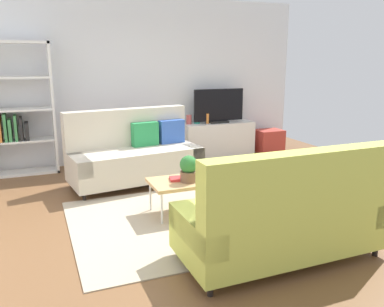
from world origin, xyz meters
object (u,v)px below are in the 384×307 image
Objects in this scene: coffee_table at (195,181)px; table_book_0 at (180,179)px; storage_trunk at (269,141)px; vase_1 at (197,118)px; couch_beige at (135,154)px; bottle_0 at (208,119)px; couch_green at (283,216)px; tv_console at (218,139)px; bookshelf at (15,114)px; vase_0 at (189,120)px; potted_plant at (189,169)px; tv at (219,106)px.

coffee_table is 0.19m from table_book_0.
storage_trunk is 1.61m from vase_1.
couch_beige is 1.94m from vase_1.
bottle_0 reaches higher than storage_trunk.
couch_green is 3.67× the size of storage_trunk.
bookshelf is (-3.54, 0.02, 0.66)m from tv_console.
vase_1 reaches higher than vase_0.
couch_green is at bearing -99.36° from vase_0.
bottle_0 is (1.40, 2.59, 0.16)m from potted_plant.
storage_trunk is 2.75× the size of bottle_0.
tv_console is 1.11m from storage_trunk.
potted_plant is at bearing -114.52° from vase_1.
couch_green reaches higher than bottle_0.
tv_console is 3.05m from table_book_0.
table_book_0 is at bearing -113.74° from vase_0.
coffee_table is 3.02m from tv.
tv is 0.32m from bottle_0.
coffee_table is at bearing 100.81° from couch_green.
tv is 3.10m from potted_plant.
coffee_table is 1.10× the size of tv.
couch_green reaches higher than storage_trunk.
vase_0 is at bearing 70.04° from coffee_table.
bookshelf reaches higher than potted_plant.
tv_console is at bearing 174.81° from storage_trunk.
couch_green is 4.08m from bottle_0.
tv_console is 0.63m from tv.
coffee_table is at bearing -113.05° from vase_1.
vase_0 is (0.95, 2.61, 0.33)m from coffee_table.
bottle_0 reaches higher than tv_console.
bookshelf reaches higher than vase_0.
table_book_0 is 1.24× the size of vase_1.
tv is 3.54m from bookshelf.
vase_1 is (1.29, 2.57, 0.30)m from table_book_0.
table_book_0 is (-0.18, 0.04, 0.04)m from coffee_table.
table_book_0 is (0.21, -1.39, -0.01)m from couch_beige.
coffee_table is 3.33m from bookshelf.
storage_trunk is (4.64, -0.12, -0.76)m from bookshelf.
vase_1 is (3.12, 0.03, -0.24)m from bookshelf.
potted_plant is 2.94m from bottle_0.
vase_0 is at bearing 174.90° from storage_trunk.
bottle_0 is at bearing 75.24° from couch_green.
potted_plant is 2.95m from vase_1.
vase_0 is at bearing 68.44° from potted_plant.
couch_beige reaches higher than storage_trunk.
bookshelf is 8.75× the size of table_book_0.
tv is 3.08m from table_book_0.
vase_0 is (-0.58, 0.05, 0.40)m from tv_console.
tv is 1.92× the size of storage_trunk.
vase_0 is 0.87× the size of vase_1.
vase_1 is (1.50, 1.19, 0.29)m from couch_beige.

